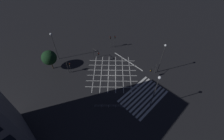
# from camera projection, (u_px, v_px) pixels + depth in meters

# --- Properties ---
(ground_plane) EXTENTS (200.00, 200.00, 0.00)m
(ground_plane) POSITION_uv_depth(u_px,v_px,m) (112.00, 73.00, 40.48)
(ground_plane) COLOR black
(road_markings) EXTENTS (16.32, 22.13, 0.01)m
(road_markings) POSITION_uv_depth(u_px,v_px,m) (131.00, 86.00, 37.31)
(road_markings) COLOR silver
(road_markings) RESTS_ON ground_plane
(traffic_light_median_north) EXTENTS (0.36, 2.66, 3.66)m
(traffic_light_median_north) POSITION_uv_depth(u_px,v_px,m) (96.00, 53.00, 42.03)
(traffic_light_median_north) COLOR #2D2D30
(traffic_light_median_north) RESTS_ON ground_plane
(traffic_light_nw_main) EXTENTS (0.39, 0.36, 3.63)m
(traffic_light_nw_main) POSITION_uv_depth(u_px,v_px,m) (67.00, 65.00, 38.73)
(traffic_light_nw_main) COLOR #2D2D30
(traffic_light_nw_main) RESTS_ON ground_plane
(traffic_light_ne_main) EXTENTS (0.39, 0.36, 4.19)m
(traffic_light_ne_main) POSITION_uv_depth(u_px,v_px,m) (110.00, 40.00, 46.11)
(traffic_light_ne_main) COLOR #2D2D30
(traffic_light_ne_main) RESTS_ON ground_plane
(traffic_light_se_main) EXTENTS (2.86, 0.36, 3.39)m
(traffic_light_se_main) POSITION_uv_depth(u_px,v_px,m) (153.00, 69.00, 37.95)
(traffic_light_se_main) COLOR #2D2D30
(traffic_light_se_main) RESTS_ON ground_plane
(traffic_light_nw_cross) EXTENTS (0.36, 0.39, 3.55)m
(traffic_light_nw_cross) POSITION_uv_depth(u_px,v_px,m) (70.00, 66.00, 38.71)
(traffic_light_nw_cross) COLOR #2D2D30
(traffic_light_nw_cross) RESTS_ON ground_plane
(traffic_light_ne_cross) EXTENTS (0.36, 0.39, 4.37)m
(traffic_light_ne_cross) POSITION_uv_depth(u_px,v_px,m) (115.00, 39.00, 46.01)
(traffic_light_ne_cross) COLOR #2D2D30
(traffic_light_ne_cross) RESTS_ON ground_plane
(street_lamp_east) EXTENTS (0.60, 0.60, 8.76)m
(street_lamp_east) POSITION_uv_depth(u_px,v_px,m) (53.00, 40.00, 39.67)
(street_lamp_east) COLOR #2D2D30
(street_lamp_east) RESTS_ON ground_plane
(street_lamp_west) EXTENTS (0.58, 0.58, 10.40)m
(street_lamp_west) POSITION_uv_depth(u_px,v_px,m) (156.00, 87.00, 27.69)
(street_lamp_west) COLOR #2D2D30
(street_lamp_west) RESTS_ON ground_plane
(street_lamp_far) EXTENTS (0.56, 0.56, 9.16)m
(street_lamp_far) POSITION_uv_depth(u_px,v_px,m) (163.00, 53.00, 35.92)
(street_lamp_far) COLOR #2D2D30
(street_lamp_far) RESTS_ON ground_plane
(street_tree_near) EXTENTS (3.87, 3.87, 5.84)m
(street_tree_near) POSITION_uv_depth(u_px,v_px,m) (49.00, 58.00, 38.87)
(street_tree_near) COLOR #38281C
(street_tree_near) RESTS_ON ground_plane
(pedestrian_railing) EXTENTS (5.44, 5.29, 1.05)m
(pedestrian_railing) POSITION_uv_depth(u_px,v_px,m) (112.00, 106.00, 32.70)
(pedestrian_railing) COLOR #B7B7BC
(pedestrian_railing) RESTS_ON ground_plane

